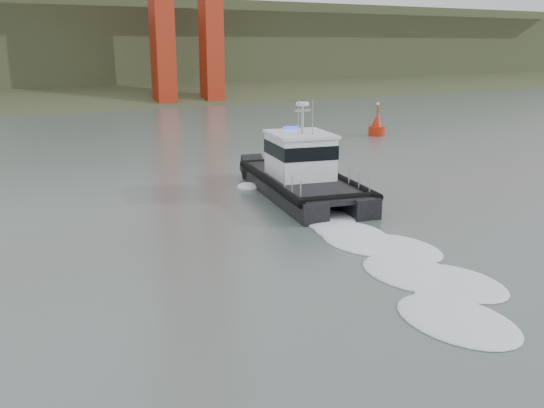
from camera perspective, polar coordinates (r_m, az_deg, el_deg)
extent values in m
plane|color=#546460|center=(22.53, 14.16, -9.62)|extent=(400.00, 400.00, 0.00)
cube|color=#334025|center=(107.88, -22.33, 8.85)|extent=(500.00, 44.72, 16.25)
cube|color=black|center=(37.05, 0.71, 1.26)|extent=(4.04, 12.34, 1.34)
cube|color=black|center=(38.09, 5.04, 1.58)|extent=(4.04, 12.34, 1.34)
cube|color=black|center=(36.91, 3.22, 2.05)|extent=(6.63, 11.34, 0.28)
cube|color=white|center=(37.65, 2.64, 4.52)|extent=(4.14, 4.65, 2.58)
cube|color=black|center=(37.57, 2.65, 5.21)|extent=(4.22, 4.73, 0.84)
cube|color=white|center=(37.43, 2.67, 6.59)|extent=(4.40, 4.92, 0.18)
cylinder|color=#979BA0|center=(37.00, 2.87, 7.93)|extent=(0.18, 0.18, 2.02)
cylinder|color=white|center=(36.90, 2.89, 9.39)|extent=(0.78, 0.78, 0.20)
cylinder|color=#AF210C|center=(63.85, 9.83, 6.70)|extent=(1.73, 1.73, 1.15)
cone|color=#AF210C|center=(63.70, 9.88, 7.73)|extent=(1.34, 1.34, 1.73)
cylinder|color=#AF210C|center=(63.57, 9.92, 8.76)|extent=(0.15, 0.15, 0.96)
sphere|color=#E5D87F|center=(63.51, 9.95, 9.28)|extent=(0.29, 0.29, 0.29)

